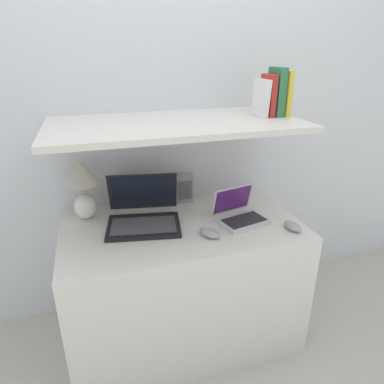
# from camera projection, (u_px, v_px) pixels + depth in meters

# --- Properties ---
(ground_plane) EXTENTS (12.00, 12.00, 0.00)m
(ground_plane) POSITION_uv_depth(u_px,v_px,m) (201.00, 379.00, 1.73)
(ground_plane) COLOR #B2AD9E
(wall_back) EXTENTS (6.00, 0.05, 2.40)m
(wall_back) POSITION_uv_depth(u_px,v_px,m) (161.00, 115.00, 1.93)
(wall_back) COLOR silver
(wall_back) RESTS_ON ground_plane
(desk) EXTENTS (1.21, 0.69, 0.72)m
(desk) POSITION_uv_depth(u_px,v_px,m) (182.00, 281.00, 1.90)
(desk) COLOR silver
(desk) RESTS_ON ground_plane
(back_riser) EXTENTS (1.21, 0.04, 1.20)m
(back_riser) POSITION_uv_depth(u_px,v_px,m) (166.00, 214.00, 2.12)
(back_riser) COLOR silver
(back_riser) RESTS_ON ground_plane
(shelf) EXTENTS (1.21, 0.62, 0.03)m
(shelf) POSITION_uv_depth(u_px,v_px,m) (176.00, 124.00, 1.63)
(shelf) COLOR silver
(shelf) RESTS_ON back_riser
(table_lamp) EXTENTS (0.18, 0.18, 0.31)m
(table_lamp) POSITION_uv_depth(u_px,v_px,m) (83.00, 184.00, 1.74)
(table_lamp) COLOR white
(table_lamp) RESTS_ON desk
(laptop_large) EXTENTS (0.41, 0.39, 0.24)m
(laptop_large) POSITION_uv_depth(u_px,v_px,m) (143.00, 215.00, 1.74)
(laptop_large) COLOR black
(laptop_large) RESTS_ON desk
(laptop_small) EXTENTS (0.28, 0.25, 0.17)m
(laptop_small) POSITION_uv_depth(u_px,v_px,m) (240.00, 214.00, 1.78)
(laptop_small) COLOR silver
(laptop_small) RESTS_ON desk
(computer_mouse) EXTENTS (0.11, 0.13, 0.04)m
(computer_mouse) POSITION_uv_depth(u_px,v_px,m) (209.00, 233.00, 1.63)
(computer_mouse) COLOR #99999E
(computer_mouse) RESTS_ON desk
(second_mouse) EXTENTS (0.08, 0.12, 0.04)m
(second_mouse) POSITION_uv_depth(u_px,v_px,m) (293.00, 226.00, 1.69)
(second_mouse) COLOR #99999E
(second_mouse) RESTS_ON desk
(router_box) EXTENTS (0.10, 0.06, 0.16)m
(router_box) POSITION_uv_depth(u_px,v_px,m) (184.00, 189.00, 1.99)
(router_box) COLOR gray
(router_box) RESTS_ON desk
(book_yellow) EXTENTS (0.02, 0.15, 0.22)m
(book_yellow) POSITION_uv_depth(u_px,v_px,m) (283.00, 93.00, 1.73)
(book_yellow) COLOR gold
(book_yellow) RESTS_ON shelf
(book_green) EXTENTS (0.04, 0.12, 0.24)m
(book_green) POSITION_uv_depth(u_px,v_px,m) (276.00, 92.00, 1.72)
(book_green) COLOR #2D7042
(book_green) RESTS_ON shelf
(book_red) EXTENTS (0.03, 0.12, 0.20)m
(book_red) POSITION_uv_depth(u_px,v_px,m) (268.00, 95.00, 1.71)
(book_red) COLOR #A82823
(book_red) RESTS_ON shelf
(book_white) EXTENTS (0.04, 0.12, 0.18)m
(book_white) POSITION_uv_depth(u_px,v_px,m) (261.00, 98.00, 1.71)
(book_white) COLOR silver
(book_white) RESTS_ON shelf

